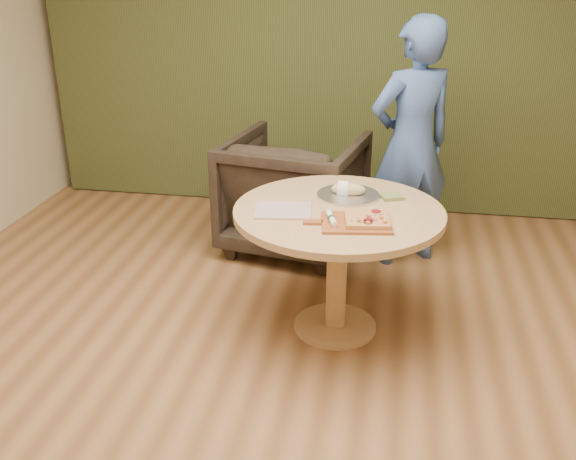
# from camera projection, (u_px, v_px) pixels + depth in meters

# --- Properties ---
(room_shell) EXTENTS (5.04, 6.04, 2.84)m
(room_shell) POSITION_uv_depth(u_px,v_px,m) (258.00, 129.00, 2.45)
(room_shell) COLOR #94643B
(room_shell) RESTS_ON ground
(curtain) EXTENTS (4.80, 0.14, 2.78)m
(curtain) POSITION_uv_depth(u_px,v_px,m) (336.00, 38.00, 5.07)
(curtain) COLOR #31391A
(curtain) RESTS_ON ground
(pedestal_table) EXTENTS (1.14, 1.14, 0.75)m
(pedestal_table) POSITION_uv_depth(u_px,v_px,m) (338.00, 233.00, 3.51)
(pedestal_table) COLOR tan
(pedestal_table) RESTS_ON ground
(pizza_paddle) EXTENTS (0.46, 0.33, 0.01)m
(pizza_paddle) POSITION_uv_depth(u_px,v_px,m) (354.00, 223.00, 3.26)
(pizza_paddle) COLOR #964D26
(pizza_paddle) RESTS_ON pedestal_table
(flatbread_pizza) EXTENTS (0.25, 0.25, 0.04)m
(flatbread_pizza) POSITION_uv_depth(u_px,v_px,m) (367.00, 220.00, 3.25)
(flatbread_pizza) COLOR tan
(flatbread_pizza) RESTS_ON pizza_paddle
(cutlery_roll) EXTENTS (0.08, 0.20, 0.03)m
(cutlery_roll) POSITION_uv_depth(u_px,v_px,m) (332.00, 218.00, 3.25)
(cutlery_roll) COLOR silver
(cutlery_roll) RESTS_ON pizza_paddle
(newspaper) EXTENTS (0.33, 0.29, 0.01)m
(newspaper) POSITION_uv_depth(u_px,v_px,m) (283.00, 210.00, 3.42)
(newspaper) COLOR beige
(newspaper) RESTS_ON pedestal_table
(serving_tray) EXTENTS (0.36, 0.36, 0.02)m
(serving_tray) POSITION_uv_depth(u_px,v_px,m) (348.00, 195.00, 3.63)
(serving_tray) COLOR silver
(serving_tray) RESTS_ON pedestal_table
(bread_roll) EXTENTS (0.19, 0.09, 0.09)m
(bread_roll) POSITION_uv_depth(u_px,v_px,m) (347.00, 189.00, 3.62)
(bread_roll) COLOR tan
(bread_roll) RESTS_ON serving_tray
(green_packet) EXTENTS (0.15, 0.14, 0.02)m
(green_packet) POSITION_uv_depth(u_px,v_px,m) (392.00, 197.00, 3.60)
(green_packet) COLOR #53662E
(green_packet) RESTS_ON pedestal_table
(armchair) EXTENTS (1.05, 1.00, 0.93)m
(armchair) POSITION_uv_depth(u_px,v_px,m) (295.00, 187.00, 4.62)
(armchair) COLOR black
(armchair) RESTS_ON ground
(person_standing) EXTENTS (0.73, 0.66, 1.68)m
(person_standing) POSITION_uv_depth(u_px,v_px,m) (411.00, 145.00, 4.28)
(person_standing) COLOR #3B5898
(person_standing) RESTS_ON ground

